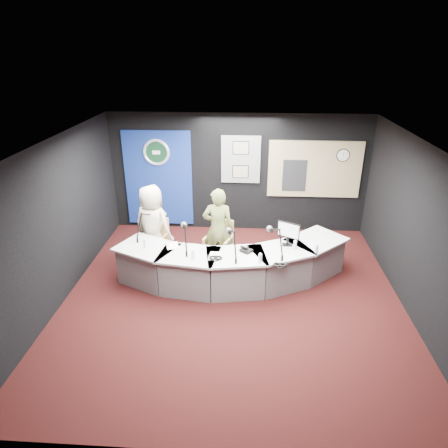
# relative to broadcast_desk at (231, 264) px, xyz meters

# --- Properties ---
(ground) EXTENTS (6.00, 6.00, 0.00)m
(ground) POSITION_rel_broadcast_desk_xyz_m (0.05, -0.55, -0.38)
(ground) COLOR black
(ground) RESTS_ON ground
(ceiling) EXTENTS (6.00, 6.00, 0.02)m
(ceiling) POSITION_rel_broadcast_desk_xyz_m (0.05, -0.55, 2.42)
(ceiling) COLOR silver
(ceiling) RESTS_ON ground
(wall_back) EXTENTS (6.00, 0.02, 2.80)m
(wall_back) POSITION_rel_broadcast_desk_xyz_m (0.05, 2.45, 1.02)
(wall_back) COLOR black
(wall_back) RESTS_ON ground
(wall_front) EXTENTS (6.00, 0.02, 2.80)m
(wall_front) POSITION_rel_broadcast_desk_xyz_m (0.05, -3.55, 1.02)
(wall_front) COLOR black
(wall_front) RESTS_ON ground
(wall_left) EXTENTS (0.02, 6.00, 2.80)m
(wall_left) POSITION_rel_broadcast_desk_xyz_m (-2.95, -0.55, 1.02)
(wall_left) COLOR black
(wall_left) RESTS_ON ground
(wall_right) EXTENTS (0.02, 6.00, 2.80)m
(wall_right) POSITION_rel_broadcast_desk_xyz_m (3.05, -0.55, 1.02)
(wall_right) COLOR black
(wall_right) RESTS_ON ground
(broadcast_desk) EXTENTS (4.50, 1.90, 0.75)m
(broadcast_desk) POSITION_rel_broadcast_desk_xyz_m (0.00, 0.00, 0.00)
(broadcast_desk) COLOR #B2B5B7
(broadcast_desk) RESTS_ON ground
(backdrop_panel) EXTENTS (1.60, 0.05, 2.30)m
(backdrop_panel) POSITION_rel_broadcast_desk_xyz_m (-1.85, 2.42, 0.88)
(backdrop_panel) COLOR navy
(backdrop_panel) RESTS_ON wall_back
(agency_seal) EXTENTS (0.63, 0.07, 0.63)m
(agency_seal) POSITION_rel_broadcast_desk_xyz_m (-1.85, 2.38, 1.52)
(agency_seal) COLOR silver
(agency_seal) RESTS_ON backdrop_panel
(seal_center) EXTENTS (0.48, 0.01, 0.48)m
(seal_center) POSITION_rel_broadcast_desk_xyz_m (-1.85, 2.38, 1.52)
(seal_center) COLOR black
(seal_center) RESTS_ON backdrop_panel
(pinboard) EXTENTS (0.90, 0.04, 1.10)m
(pinboard) POSITION_rel_broadcast_desk_xyz_m (0.10, 2.42, 1.38)
(pinboard) COLOR slate
(pinboard) RESTS_ON wall_back
(framed_photo_upper) EXTENTS (0.34, 0.02, 0.27)m
(framed_photo_upper) POSITION_rel_broadcast_desk_xyz_m (0.10, 2.39, 1.65)
(framed_photo_upper) COLOR #7F705C
(framed_photo_upper) RESTS_ON pinboard
(framed_photo_lower) EXTENTS (0.34, 0.02, 0.27)m
(framed_photo_lower) POSITION_rel_broadcast_desk_xyz_m (0.10, 2.39, 1.09)
(framed_photo_lower) COLOR #7F705C
(framed_photo_lower) RESTS_ON pinboard
(booth_window_frame) EXTENTS (2.12, 0.06, 1.32)m
(booth_window_frame) POSITION_rel_broadcast_desk_xyz_m (1.80, 2.42, 1.18)
(booth_window_frame) COLOR tan
(booth_window_frame) RESTS_ON wall_back
(booth_glow) EXTENTS (2.00, 0.02, 1.20)m
(booth_glow) POSITION_rel_broadcast_desk_xyz_m (1.80, 2.41, 1.18)
(booth_glow) COLOR #FFF0A1
(booth_glow) RESTS_ON booth_window_frame
(equipment_rack) EXTENTS (0.55, 0.02, 0.75)m
(equipment_rack) POSITION_rel_broadcast_desk_xyz_m (1.35, 2.39, 1.03)
(equipment_rack) COLOR black
(equipment_rack) RESTS_ON booth_window_frame
(wall_clock) EXTENTS (0.28, 0.01, 0.28)m
(wall_clock) POSITION_rel_broadcast_desk_xyz_m (2.40, 2.39, 1.52)
(wall_clock) COLOR white
(wall_clock) RESTS_ON booth_window_frame
(armchair_left) EXTENTS (0.75, 0.75, 1.07)m
(armchair_left) POSITION_rel_broadcast_desk_xyz_m (-1.61, 0.63, 0.16)
(armchair_left) COLOR tan
(armchair_left) RESTS_ON ground
(armchair_right) EXTENTS (0.76, 0.76, 1.05)m
(armchair_right) POSITION_rel_broadcast_desk_xyz_m (-0.29, 0.60, 0.15)
(armchair_right) COLOR tan
(armchair_right) RESTS_ON ground
(draped_jacket) EXTENTS (0.51, 0.24, 0.70)m
(draped_jacket) POSITION_rel_broadcast_desk_xyz_m (-1.71, 0.87, 0.24)
(draped_jacket) COLOR slate
(draped_jacket) RESTS_ON armchair_left
(person_man) EXTENTS (0.97, 0.81, 1.70)m
(person_man) POSITION_rel_broadcast_desk_xyz_m (-1.61, 0.63, 0.47)
(person_man) COLOR beige
(person_man) RESTS_ON ground
(person_woman) EXTENTS (0.62, 0.41, 1.68)m
(person_woman) POSITION_rel_broadcast_desk_xyz_m (-0.29, 0.60, 0.46)
(person_woman) COLOR #5E6635
(person_woman) RESTS_ON ground
(computer_monitor) EXTENTS (0.37, 0.22, 0.28)m
(computer_monitor) POSITION_rel_broadcast_desk_xyz_m (1.04, 0.13, 0.70)
(computer_monitor) COLOR black
(computer_monitor) RESTS_ON broadcast_desk
(desk_phone) EXTENTS (0.25, 0.24, 0.05)m
(desk_phone) POSITION_rel_broadcast_desk_xyz_m (0.28, -0.17, 0.40)
(desk_phone) COLOR black
(desk_phone) RESTS_ON broadcast_desk
(headphones_near) EXTENTS (0.20, 0.20, 0.03)m
(headphones_near) POSITION_rel_broadcast_desk_xyz_m (0.86, -0.63, 0.39)
(headphones_near) COLOR black
(headphones_near) RESTS_ON broadcast_desk
(headphones_far) EXTENTS (0.21, 0.21, 0.04)m
(headphones_far) POSITION_rel_broadcast_desk_xyz_m (-0.25, -0.46, 0.39)
(headphones_far) COLOR black
(headphones_far) RESTS_ON broadcast_desk
(paper_stack) EXTENTS (0.28, 0.35, 0.00)m
(paper_stack) POSITION_rel_broadcast_desk_xyz_m (-1.10, -0.02, 0.38)
(paper_stack) COLOR white
(paper_stack) RESTS_ON broadcast_desk
(notepad) EXTENTS (0.24, 0.33, 0.00)m
(notepad) POSITION_rel_broadcast_desk_xyz_m (-0.27, -0.37, 0.38)
(notepad) COLOR white
(notepad) RESTS_ON broadcast_desk
(boom_mic_a) EXTENTS (0.39, 0.68, 0.60)m
(boom_mic_a) POSITION_rel_broadcast_desk_xyz_m (-1.65, 0.35, 0.68)
(boom_mic_a) COLOR black
(boom_mic_a) RESTS_ON broadcast_desk
(boom_mic_b) EXTENTS (0.25, 0.73, 0.60)m
(boom_mic_b) POSITION_rel_broadcast_desk_xyz_m (-0.84, -0.11, 0.68)
(boom_mic_b) COLOR black
(boom_mic_b) RESTS_ON broadcast_desk
(boom_mic_c) EXTENTS (0.28, 0.72, 0.60)m
(boom_mic_c) POSITION_rel_broadcast_desk_xyz_m (0.03, -0.31, 0.68)
(boom_mic_c) COLOR black
(boom_mic_c) RESTS_ON broadcast_desk
(boom_mic_d) EXTENTS (0.33, 0.70, 0.60)m
(boom_mic_d) POSITION_rel_broadcast_desk_xyz_m (0.80, -0.18, 0.68)
(boom_mic_d) COLOR black
(boom_mic_d) RESTS_ON broadcast_desk
(water_bottles) EXTENTS (3.19, 0.60, 0.18)m
(water_bottles) POSITION_rel_broadcast_desk_xyz_m (-0.02, -0.27, 0.46)
(water_bottles) COLOR silver
(water_bottles) RESTS_ON broadcast_desk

